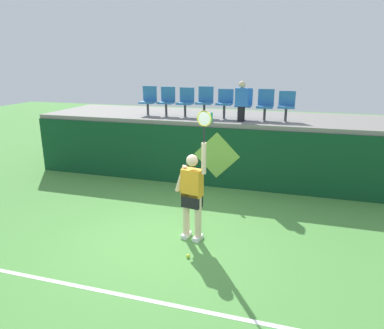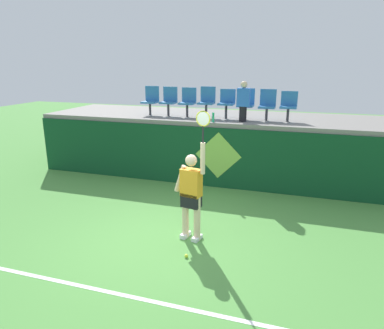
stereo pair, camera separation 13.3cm
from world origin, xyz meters
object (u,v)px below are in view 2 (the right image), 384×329
(stadium_chair_0, at_px, (151,99))
(stadium_chair_1, at_px, (169,100))
(tennis_player, at_px, (191,192))
(stadium_chair_7, at_px, (289,105))
(tennis_ball, at_px, (186,256))
(stadium_chair_4, at_px, (227,102))
(spectator_0, at_px, (243,101))
(water_bottle, at_px, (213,117))
(stadium_chair_5, at_px, (246,102))
(stadium_chair_6, at_px, (267,104))
(stadium_chair_2, at_px, (188,101))
(stadium_chair_3, at_px, (207,100))

(stadium_chair_0, bearing_deg, stadium_chair_1, -0.17)
(tennis_player, relative_size, stadium_chair_7, 3.15)
(tennis_ball, height_order, stadium_chair_4, stadium_chair_4)
(tennis_ball, height_order, stadium_chair_1, stadium_chair_1)
(spectator_0, bearing_deg, tennis_player, -95.20)
(water_bottle, height_order, stadium_chair_5, stadium_chair_5)
(stadium_chair_1, bearing_deg, water_bottle, -26.78)
(tennis_ball, bearing_deg, stadium_chair_7, 73.90)
(water_bottle, bearing_deg, stadium_chair_6, 30.91)
(tennis_player, height_order, stadium_chair_2, stadium_chair_2)
(tennis_player, bearing_deg, stadium_chair_6, 77.06)
(stadium_chair_3, bearing_deg, stadium_chair_0, 179.94)
(tennis_player, relative_size, stadium_chair_4, 3.08)
(stadium_chair_2, xyz_separation_m, stadium_chair_4, (1.16, -0.01, 0.01))
(stadium_chair_6, height_order, stadium_chair_7, stadium_chair_6)
(stadium_chair_0, bearing_deg, stadium_chair_4, -0.20)
(water_bottle, relative_size, stadium_chair_6, 0.31)
(spectator_0, bearing_deg, stadium_chair_0, 171.37)
(tennis_ball, xyz_separation_m, stadium_chair_7, (1.35, 4.67, 2.19))
(tennis_player, bearing_deg, spectator_0, 84.80)
(stadium_chair_4, bearing_deg, stadium_chair_6, 0.43)
(stadium_chair_7, bearing_deg, water_bottle, -157.41)
(stadium_chair_1, xyz_separation_m, stadium_chair_6, (2.89, 0.00, -0.02))
(stadium_chair_2, bearing_deg, stadium_chair_1, 179.87)
(tennis_ball, xyz_separation_m, stadium_chair_0, (-2.70, 4.68, 2.21))
(water_bottle, distance_m, stadium_chair_4, 0.88)
(stadium_chair_3, relative_size, stadium_chair_6, 1.04)
(stadium_chair_0, height_order, stadium_chair_6, stadium_chair_0)
(stadium_chair_0, bearing_deg, stadium_chair_6, 0.00)
(stadium_chair_6, bearing_deg, tennis_ball, -99.49)
(tennis_ball, distance_m, stadium_chair_3, 5.27)
(water_bottle, distance_m, stadium_chair_3, 0.96)
(stadium_chair_0, relative_size, spectator_0, 0.80)
(tennis_ball, distance_m, spectator_0, 4.83)
(stadium_chair_2, xyz_separation_m, stadium_chair_5, (1.71, 0.00, 0.00))
(stadium_chair_1, relative_size, spectator_0, 0.79)
(stadium_chair_7, bearing_deg, stadium_chair_6, 179.32)
(stadium_chair_3, xyz_separation_m, spectator_0, (1.13, -0.44, 0.06))
(tennis_player, distance_m, stadium_chair_5, 4.19)
(stadium_chair_5, height_order, stadium_chair_6, stadium_chair_5)
(stadium_chair_4, bearing_deg, tennis_player, -86.81)
(stadium_chair_4, xyz_separation_m, stadium_chair_6, (1.13, 0.01, -0.02))
(tennis_ball, xyz_separation_m, stadium_chair_3, (-0.94, 4.68, 2.23))
(tennis_player, distance_m, stadium_chair_3, 4.26)
(tennis_player, relative_size, stadium_chair_3, 2.88)
(water_bottle, distance_m, stadium_chair_5, 1.13)
(water_bottle, height_order, spectator_0, spectator_0)
(stadium_chair_2, height_order, stadium_chair_5, stadium_chair_5)
(tennis_player, height_order, stadium_chair_7, stadium_chair_7)
(stadium_chair_0, height_order, stadium_chair_7, stadium_chair_0)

